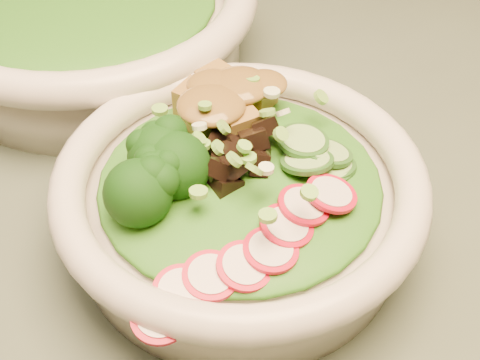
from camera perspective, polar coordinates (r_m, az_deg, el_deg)
dining_table at (r=0.70m, az=11.91°, el=1.07°), size 1.20×0.80×0.75m
salad_bowl at (r=0.44m, az=0.00°, el=-1.71°), size 0.24×0.24×0.07m
side_bowl at (r=0.62m, az=-12.65°, el=13.14°), size 0.30×0.30×0.08m
lettuce_bed at (r=0.43m, az=0.00°, el=0.09°), size 0.19×0.19×0.02m
broccoli_florets at (r=0.42m, az=-7.65°, el=0.23°), size 0.07×0.06×0.04m
radish_slices at (r=0.39m, az=2.09°, el=-5.65°), size 0.10×0.04×0.02m
cucumber_slices at (r=0.43m, az=7.70°, el=2.00°), size 0.06×0.06×0.03m
mushroom_heap at (r=0.43m, az=-0.28°, el=2.26°), size 0.06×0.06×0.04m
tofu_cubes at (r=0.47m, az=-1.17°, el=5.88°), size 0.08×0.06×0.03m
peanut_sauce at (r=0.46m, az=-1.19°, el=7.03°), size 0.06×0.05×0.01m
scallion_garnish at (r=0.42m, az=0.00°, el=2.18°), size 0.17×0.17×0.02m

